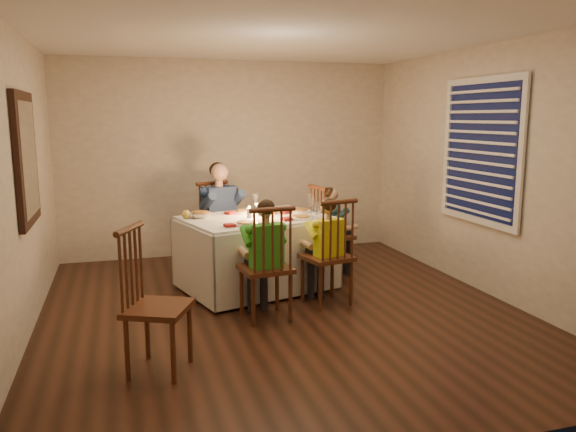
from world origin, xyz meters
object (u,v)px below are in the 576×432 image
object	(u,v)px
dining_table	(256,238)
chair_end	(331,275)
chair_adult	(222,270)
adult	(222,270)
child_green	(266,318)
child_yellow	(326,303)
chair_near_right	(326,303)
child_teal	(331,275)
serving_bowl	(201,215)
chair_extra	(161,370)
chair_near_left	(266,318)

from	to	relation	value
dining_table	chair_end	distance (m)	1.15
chair_adult	adult	world-z (taller)	adult
child_green	child_yellow	bearing A→B (deg)	-166.89
chair_near_right	child_yellow	world-z (taller)	chair_near_right
dining_table	child_teal	xyz separation A→B (m)	(0.97, 0.25, -0.57)
serving_bowl	adult	bearing A→B (deg)	64.66
chair_near_right	child_green	distance (m)	0.73
chair_near_right	serving_bowl	distance (m)	1.62
dining_table	child_green	xyz separation A→B (m)	(-0.14, -0.93, -0.57)
adult	chair_extra	bearing A→B (deg)	-129.19
dining_table	serving_bowl	world-z (taller)	serving_bowl
chair_near_right	child_teal	world-z (taller)	chair_near_right
child_yellow	serving_bowl	world-z (taller)	serving_bowl
dining_table	child_yellow	xyz separation A→B (m)	(0.56, -0.69, -0.57)
chair_adult	child_green	distance (m)	1.76
chair_near_right	child_teal	bearing A→B (deg)	-126.04
chair_extra	child_teal	distance (m)	2.94
child_yellow	child_teal	distance (m)	1.03
chair_near_left	child_teal	xyz separation A→B (m)	(1.11, 1.18, 0.00)
chair_near_left	chair_near_right	distance (m)	0.73
adult	serving_bowl	bearing A→B (deg)	-135.14
chair_near_right	serving_bowl	world-z (taller)	serving_bowl
chair_end	adult	size ratio (longest dim) A/B	0.82
chair_near_right	chair_near_left	bearing A→B (deg)	6.47
chair_near_left	serving_bowl	world-z (taller)	serving_bowl
dining_table	serving_bowl	size ratio (longest dim) A/B	8.00
chair_adult	child_teal	size ratio (longest dim) A/B	1.03
adult	chair_near_right	bearing A→B (deg)	-81.96
chair_near_left	chair_end	bearing A→B (deg)	-138.87
chair_near_left	child_green	distance (m)	0.00
dining_table	chair_near_right	xyz separation A→B (m)	(0.56, -0.69, -0.57)
child_yellow	serving_bowl	xyz separation A→B (m)	(-1.13, 0.82, 0.82)
chair_end	child_yellow	xyz separation A→B (m)	(-0.41, -0.94, 0.00)
child_yellow	child_green	bearing A→B (deg)	6.47
chair_adult	dining_table	bearing A→B (deg)	-93.27
chair_near_right	chair_end	bearing A→B (deg)	-126.04
adult	dining_table	bearing A→B (deg)	-93.27
adult	child_yellow	distance (m)	1.72
chair_adult	chair_near_right	distance (m)	1.72
child_teal	child_yellow	bearing A→B (deg)	148.85
chair_extra	chair_end	bearing A→B (deg)	-21.09
chair_extra	serving_bowl	size ratio (longest dim) A/B	4.96
chair_end	child_teal	size ratio (longest dim) A/B	1.03
dining_table	chair_extra	world-z (taller)	dining_table
dining_table	child_green	world-z (taller)	dining_table
chair_extra	chair_near_left	bearing A→B (deg)	-25.12
chair_extra	chair_adult	bearing A→B (deg)	5.97
chair_end	child_teal	distance (m)	0.00
child_green	adult	bearing A→B (deg)	-92.16
chair_near_left	serving_bowl	distance (m)	1.41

